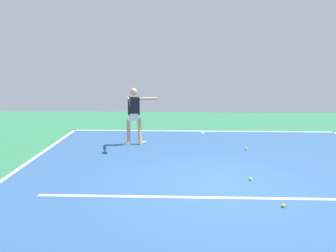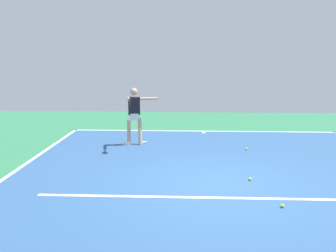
{
  "view_description": "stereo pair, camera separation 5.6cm",
  "coord_description": "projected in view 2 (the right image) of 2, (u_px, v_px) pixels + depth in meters",
  "views": [
    {
      "loc": [
        0.73,
        7.32,
        2.63
      ],
      "look_at": [
        1.08,
        -1.72,
        0.9
      ],
      "focal_mm": 39.46,
      "sensor_mm": 36.0,
      "label": 1
    },
    {
      "loc": [
        0.68,
        7.32,
        2.63
      ],
      "look_at": [
        1.08,
        -1.72,
        0.9
      ],
      "focal_mm": 39.46,
      "sensor_mm": 36.0,
      "label": 2
    }
  ],
  "objects": [
    {
      "name": "court_surface",
      "position": [
        216.0,
        184.0,
        7.65
      ],
      "size": [
        9.27,
        11.12,
        0.0
      ],
      "primitive_type": "cube",
      "color": "#2D5484",
      "rests_on": "ground_plane"
    },
    {
      "name": "tennis_player",
      "position": [
        134.0,
        112.0,
        10.9
      ],
      "size": [
        1.06,
        1.22,
        1.71
      ],
      "rotation": [
        0.0,
        0.0,
        0.21
      ],
      "color": "tan",
      "rests_on": "ground_plane"
    },
    {
      "name": "court_line_centre_mark",
      "position": [
        204.0,
        132.0,
        12.86
      ],
      "size": [
        0.1,
        0.3,
        0.01
      ],
      "primitive_type": "cube",
      "color": "white",
      "rests_on": "ground_plane"
    },
    {
      "name": "ground_plane",
      "position": [
        216.0,
        185.0,
        7.65
      ],
      "size": [
        19.97,
        19.97,
        0.0
      ],
      "primitive_type": "plane",
      "color": "#2D754C"
    },
    {
      "name": "court_line_baseline_near",
      "position": [
        203.0,
        131.0,
        13.05
      ],
      "size": [
        9.27,
        0.1,
        0.01
      ],
      "primitive_type": "cube",
      "color": "white",
      "rests_on": "ground_plane"
    },
    {
      "name": "tennis_ball_near_service_line",
      "position": [
        282.0,
        206.0,
        6.48
      ],
      "size": [
        0.07,
        0.07,
        0.07
      ],
      "primitive_type": "sphere",
      "color": "#CCE033",
      "rests_on": "ground_plane"
    },
    {
      "name": "tennis_ball_by_sideline",
      "position": [
        246.0,
        149.0,
        10.44
      ],
      "size": [
        0.07,
        0.07,
        0.07
      ],
      "primitive_type": "sphere",
      "color": "#CCE033",
      "rests_on": "ground_plane"
    },
    {
      "name": "court_line_service",
      "position": [
        220.0,
        198.0,
        6.93
      ],
      "size": [
        6.95,
        0.1,
        0.01
      ],
      "primitive_type": "cube",
      "color": "white",
      "rests_on": "ground_plane"
    },
    {
      "name": "court_line_sideline_right",
      "position": [
        0.0,
        181.0,
        7.85
      ],
      "size": [
        0.1,
        11.12,
        0.01
      ],
      "primitive_type": "cube",
      "color": "white",
      "rests_on": "ground_plane"
    },
    {
      "name": "tennis_ball_near_player",
      "position": [
        250.0,
        179.0,
        7.89
      ],
      "size": [
        0.07,
        0.07,
        0.07
      ],
      "primitive_type": "sphere",
      "color": "#C6E53D",
      "rests_on": "ground_plane"
    }
  ]
}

